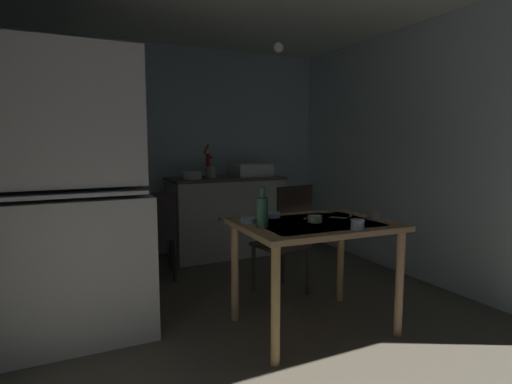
# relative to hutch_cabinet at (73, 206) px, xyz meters

# --- Properties ---
(ground_plane) EXTENTS (4.56, 4.56, 0.00)m
(ground_plane) POSITION_rel_hutch_cabinet_xyz_m (1.27, 0.15, -0.91)
(ground_plane) COLOR brown
(wall_back) EXTENTS (3.66, 0.10, 2.46)m
(wall_back) POSITION_rel_hutch_cabinet_xyz_m (1.27, 1.92, 0.32)
(wall_back) COLOR silver
(wall_back) RESTS_ON ground
(wall_right) EXTENTS (0.10, 3.54, 2.46)m
(wall_right) POSITION_rel_hutch_cabinet_xyz_m (3.10, 0.15, 0.32)
(wall_right) COLOR silver
(wall_right) RESTS_ON ground
(hutch_cabinet) EXTENTS (0.98, 0.57, 1.95)m
(hutch_cabinet) POSITION_rel_hutch_cabinet_xyz_m (0.00, 0.00, 0.00)
(hutch_cabinet) COLOR beige
(hutch_cabinet) RESTS_ON ground
(counter_cabinet) EXTENTS (1.33, 0.64, 0.93)m
(counter_cabinet) POSITION_rel_hutch_cabinet_xyz_m (1.69, 1.55, -0.45)
(counter_cabinet) COLOR beige
(counter_cabinet) RESTS_ON ground
(sink_basin) EXTENTS (0.44, 0.34, 0.15)m
(sink_basin) POSITION_rel_hutch_cabinet_xyz_m (2.03, 1.55, 0.09)
(sink_basin) COLOR white
(sink_basin) RESTS_ON counter_cabinet
(hand_pump) EXTENTS (0.05, 0.27, 0.39)m
(hand_pump) POSITION_rel_hutch_cabinet_xyz_m (1.50, 1.59, 0.18)
(hand_pump) COLOR #B21E19
(hand_pump) RESTS_ON counter_cabinet
(mixing_bowl_counter) EXTENTS (0.23, 0.23, 0.08)m
(mixing_bowl_counter) POSITION_rel_hutch_cabinet_xyz_m (1.26, 1.50, 0.06)
(mixing_bowl_counter) COLOR white
(mixing_bowl_counter) RESTS_ON counter_cabinet
(stoneware_crock) EXTENTS (0.11, 0.11, 0.13)m
(stoneware_crock) POSITION_rel_hutch_cabinet_xyz_m (1.51, 1.54, 0.08)
(stoneware_crock) COLOR beige
(stoneware_crock) RESTS_ON counter_cabinet
(dining_table) EXTENTS (1.10, 0.85, 0.78)m
(dining_table) POSITION_rel_hutch_cabinet_xyz_m (1.53, -0.57, -0.24)
(dining_table) COLOR tan
(dining_table) RESTS_ON ground
(chair_far_side) EXTENTS (0.47, 0.47, 0.98)m
(chair_far_side) POSITION_rel_hutch_cabinet_xyz_m (1.67, 0.06, -0.40)
(chair_far_side) COLOR #322721
(chair_far_side) RESTS_ON ground
(chair_by_counter) EXTENTS (0.46, 0.46, 0.87)m
(chair_by_counter) POSITION_rel_hutch_cabinet_xyz_m (0.73, 0.97, -0.44)
(chair_by_counter) COLOR #2E2A28
(chair_by_counter) RESTS_ON ground
(serving_bowl_wide) EXTENTS (0.10, 0.10, 0.04)m
(serving_bowl_wide) POSITION_rel_hutch_cabinet_xyz_m (1.53, -0.57, -0.11)
(serving_bowl_wide) COLOR beige
(serving_bowl_wide) RESTS_ON dining_table
(soup_bowl_small) EXTENTS (0.13, 0.13, 0.04)m
(soup_bowl_small) POSITION_rel_hutch_cabinet_xyz_m (1.34, -0.28, -0.11)
(soup_bowl_small) COLOR #9EB2C6
(soup_bowl_small) RESTS_ON dining_table
(sauce_dish) EXTENTS (0.12, 0.12, 0.04)m
(sauce_dish) POSITION_rel_hutch_cabinet_xyz_m (1.11, -0.38, -0.12)
(sauce_dish) COLOR #9EB2C6
(sauce_dish) RESTS_ON dining_table
(teacup_mint) EXTENTS (0.09, 0.09, 0.06)m
(teacup_mint) POSITION_rel_hutch_cabinet_xyz_m (1.97, -0.67, -0.11)
(teacup_mint) COLOR tan
(teacup_mint) RESTS_ON dining_table
(mug_dark) EXTENTS (0.09, 0.09, 0.06)m
(mug_dark) POSITION_rel_hutch_cabinet_xyz_m (1.64, -0.89, -0.10)
(mug_dark) COLOR white
(mug_dark) RESTS_ON dining_table
(glass_bottle) EXTENTS (0.08, 0.08, 0.26)m
(glass_bottle) POSITION_rel_hutch_cabinet_xyz_m (1.12, -0.56, -0.03)
(glass_bottle) COLOR #4C7F56
(glass_bottle) RESTS_ON dining_table
(table_knife) EXTENTS (0.17, 0.16, 0.00)m
(table_knife) POSITION_rel_hutch_cabinet_xyz_m (1.96, -0.44, -0.13)
(table_knife) COLOR silver
(table_knife) RESTS_ON dining_table
(teaspoon_near_bowl) EXTENTS (0.14, 0.07, 0.00)m
(teaspoon_near_bowl) POSITION_rel_hutch_cabinet_xyz_m (1.81, -0.28, -0.13)
(teaspoon_near_bowl) COLOR beige
(teaspoon_near_bowl) RESTS_ON dining_table
(teaspoon_by_cup) EXTENTS (0.13, 0.05, 0.00)m
(teaspoon_by_cup) POSITION_rel_hutch_cabinet_xyz_m (1.58, -0.43, -0.13)
(teaspoon_by_cup) COLOR beige
(teaspoon_by_cup) RESTS_ON dining_table
(serving_spoon) EXTENTS (0.10, 0.11, 0.00)m
(serving_spoon) POSITION_rel_hutch_cabinet_xyz_m (1.78, -0.51, -0.13)
(serving_spoon) COLOR beige
(serving_spoon) RESTS_ON dining_table
(pendant_bulb) EXTENTS (0.08, 0.08, 0.08)m
(pendant_bulb) POSITION_rel_hutch_cabinet_xyz_m (1.54, -0.02, 1.16)
(pendant_bulb) COLOR #F9EFCC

